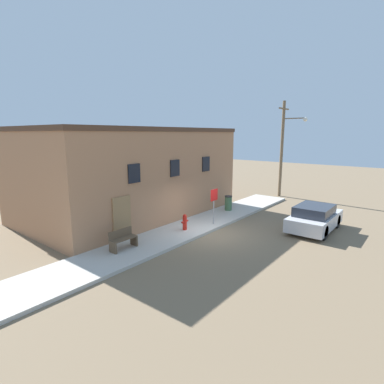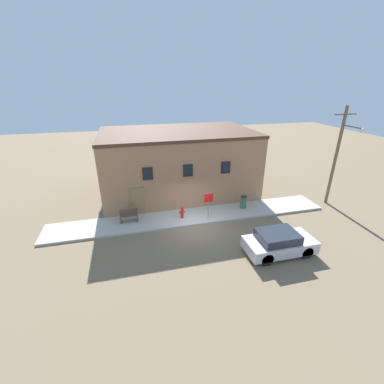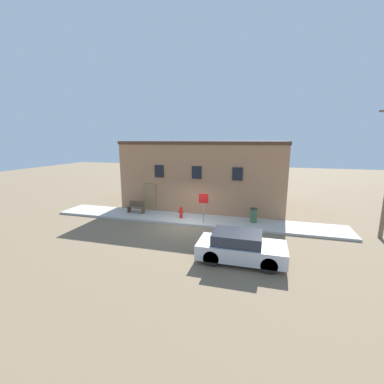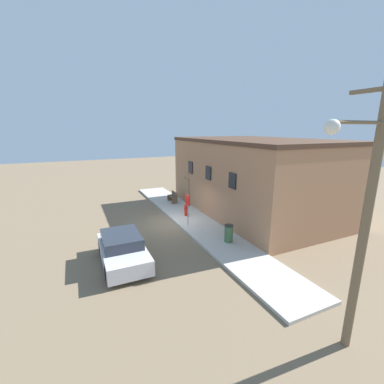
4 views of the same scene
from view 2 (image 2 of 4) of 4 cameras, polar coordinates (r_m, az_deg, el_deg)
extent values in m
plane|color=#7A664C|center=(17.67, 0.98, -7.51)|extent=(80.00, 80.00, 0.00)
cube|color=#BCB7AD|center=(18.67, -0.01, -5.45)|extent=(19.96, 2.46, 0.14)
cube|color=#A87551|center=(22.19, -3.15, 6.30)|extent=(12.34, 7.50, 5.13)
cube|color=#4C3323|center=(21.56, -3.31, 13.14)|extent=(12.44, 7.60, 0.24)
cube|color=black|center=(18.08, -9.83, 4.02)|extent=(0.70, 0.08, 0.90)
cube|color=black|center=(18.49, -0.89, 4.80)|extent=(0.70, 0.08, 0.90)
cube|color=black|center=(19.32, 7.49, 5.43)|extent=(0.70, 0.08, 0.90)
cube|color=#937047|center=(18.83, -11.89, -2.20)|extent=(1.00, 0.08, 2.20)
cylinder|color=red|center=(18.21, -2.22, -4.78)|extent=(0.22, 0.22, 0.68)
sphere|color=red|center=(18.03, -2.23, -3.68)|extent=(0.19, 0.19, 0.19)
cylinder|color=red|center=(18.14, -2.74, -4.55)|extent=(0.12, 0.10, 0.10)
cylinder|color=red|center=(18.20, -1.71, -4.43)|extent=(0.12, 0.10, 0.10)
cylinder|color=gray|center=(17.80, 3.64, -3.21)|extent=(0.06, 0.06, 1.95)
cube|color=red|center=(17.50, 3.72, -1.29)|extent=(0.63, 0.02, 0.63)
cube|color=brown|center=(18.31, -15.56, -5.94)|extent=(0.08, 0.44, 0.45)
cube|color=brown|center=(18.29, -12.00, -5.60)|extent=(0.08, 0.44, 0.45)
cube|color=brown|center=(18.18, -13.85, -5.10)|extent=(1.22, 0.44, 0.04)
cube|color=brown|center=(18.26, -13.93, -4.26)|extent=(1.22, 0.04, 0.36)
cylinder|color=#426642|center=(19.94, 11.34, -2.29)|extent=(0.46, 0.46, 0.88)
cylinder|color=#2D2D2D|center=(19.75, 11.45, -1.06)|extent=(0.48, 0.48, 0.06)
cylinder|color=brown|center=(22.39, 29.29, 6.69)|extent=(0.23, 0.23, 7.54)
cylinder|color=brown|center=(21.35, 32.09, 12.16)|extent=(0.08, 1.70, 0.08)
sphere|color=silver|center=(20.79, 33.66, 11.31)|extent=(0.32, 0.32, 0.32)
cube|color=brown|center=(21.86, 30.95, 14.61)|extent=(1.80, 0.10, 0.10)
cylinder|color=black|center=(16.99, 20.83, -9.20)|extent=(0.71, 0.20, 0.71)
cylinder|color=black|center=(15.92, 24.16, -12.16)|extent=(0.71, 0.20, 0.71)
cylinder|color=black|center=(15.82, 13.37, -10.76)|extent=(0.71, 0.20, 0.71)
cylinder|color=black|center=(14.67, 16.34, -14.17)|extent=(0.71, 0.20, 0.71)
cube|color=silver|center=(15.71, 18.86, -10.98)|extent=(3.94, 1.86, 0.67)
cube|color=#282D38|center=(15.30, 18.51, -9.31)|extent=(2.17, 1.63, 0.50)
camera|label=1|loc=(10.98, -60.45, -11.13)|focal=28.00mm
camera|label=3|loc=(9.38, 71.00, -16.58)|focal=24.00mm
camera|label=4|loc=(21.16, 50.12, 6.85)|focal=24.00mm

